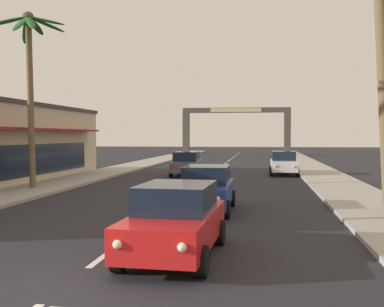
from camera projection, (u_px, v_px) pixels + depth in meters
name	position (u px, v px, depth m)	size (l,w,h in m)	color
ground_plane	(49.00, 298.00, 8.14)	(220.00, 220.00, 0.00)	#232328
sidewalk_right	(336.00, 184.00, 26.77)	(3.20, 110.00, 0.14)	#9E998E
sidewalk_left	(74.00, 180.00, 29.05)	(3.20, 110.00, 0.14)	#9E998E
lane_markings	(208.00, 182.00, 28.36)	(4.28, 89.60, 0.01)	silver
sedan_lead_at_stop_bar	(176.00, 220.00, 10.89)	(2.08, 4.50, 1.68)	red
sedan_third_in_queue	(206.00, 188.00, 17.42)	(1.95, 4.45, 1.68)	navy
sedan_oncoming_far	(187.00, 164.00, 32.87)	(2.02, 4.48, 1.68)	#4C515B
sedan_parked_nearest_kerb	(284.00, 163.00, 33.67)	(1.95, 4.45, 1.68)	silver
palm_left_second	(29.00, 59.00, 23.86)	(3.79, 3.55, 9.04)	brown
palm_right_second	(381.00, 23.00, 16.01)	(3.52, 3.17, 10.11)	brown
town_gateway_arch	(236.00, 124.00, 66.64)	(15.15, 0.90, 6.73)	#423D38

